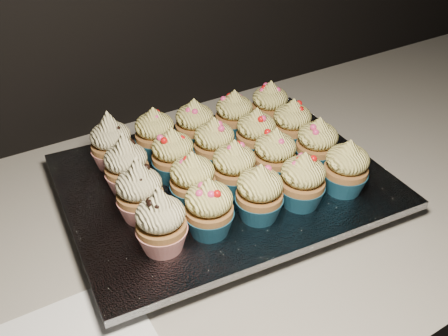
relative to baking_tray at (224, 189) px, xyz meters
name	(u,v)px	position (x,y,z in m)	size (l,w,h in m)	color
cabinet	(311,334)	(0.22, -0.02, -0.48)	(2.40, 0.60, 0.86)	black
worktop	(337,168)	(0.22, -0.02, -0.03)	(2.44, 0.64, 0.04)	beige
baking_tray	(224,189)	(0.00, 0.00, 0.00)	(0.42, 0.32, 0.02)	black
foil_lining	(224,180)	(0.00, 0.00, 0.02)	(0.46, 0.36, 0.01)	silver
cupcake_0	(161,222)	(-0.14, -0.09, 0.06)	(0.06, 0.06, 0.10)	red
cupcake_1	(209,208)	(-0.08, -0.09, 0.06)	(0.06, 0.06, 0.08)	navy
cupcake_2	(259,194)	(-0.01, -0.10, 0.06)	(0.06, 0.06, 0.08)	navy
cupcake_3	(302,181)	(0.06, -0.11, 0.06)	(0.06, 0.06, 0.08)	navy
cupcake_4	(346,168)	(0.13, -0.12, 0.06)	(0.06, 0.06, 0.08)	navy
cupcake_5	(140,192)	(-0.14, -0.02, 0.06)	(0.06, 0.06, 0.10)	red
cupcake_6	(193,181)	(-0.07, -0.03, 0.06)	(0.06, 0.06, 0.08)	navy
cupcake_7	(234,168)	(-0.01, -0.03, 0.06)	(0.06, 0.06, 0.08)	navy
cupcake_8	(275,156)	(0.06, -0.04, 0.06)	(0.06, 0.06, 0.08)	navy
cupcake_9	(317,145)	(0.13, -0.05, 0.06)	(0.06, 0.06, 0.08)	navy
cupcake_10	(127,166)	(-0.13, 0.05, 0.06)	(0.06, 0.06, 0.10)	red
cupcake_11	(173,156)	(-0.06, 0.04, 0.06)	(0.06, 0.06, 0.08)	navy
cupcake_12	(214,144)	(0.00, 0.03, 0.06)	(0.06, 0.06, 0.08)	navy
cupcake_13	(256,134)	(0.07, 0.02, 0.06)	(0.06, 0.06, 0.08)	navy
cupcake_14	(292,125)	(0.14, 0.02, 0.06)	(0.06, 0.06, 0.08)	navy
cupcake_15	(111,143)	(-0.13, 0.11, 0.06)	(0.06, 0.06, 0.10)	red
cupcake_16	(155,134)	(-0.06, 0.11, 0.06)	(0.06, 0.06, 0.08)	navy
cupcake_17	(195,125)	(0.01, 0.10, 0.06)	(0.06, 0.06, 0.08)	navy
cupcake_18	(234,116)	(0.08, 0.09, 0.06)	(0.06, 0.06, 0.08)	navy
cupcake_19	(270,106)	(0.15, 0.09, 0.06)	(0.06, 0.06, 0.08)	navy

